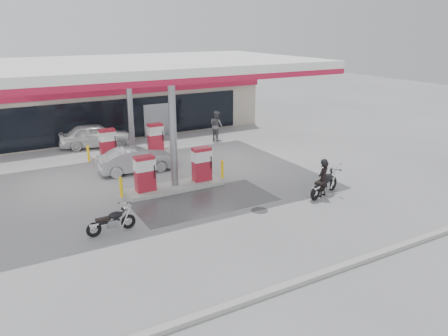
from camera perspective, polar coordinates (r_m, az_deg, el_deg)
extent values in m
plane|color=gray|center=(18.58, -3.95, -4.63)|extent=(90.00, 90.00, 0.00)
cube|color=#4C4C4F|center=(18.78, -2.57, -4.34)|extent=(6.00, 3.00, 0.00)
cylinder|color=#38383A|center=(17.90, 4.67, -5.54)|extent=(0.70, 0.70, 0.01)
cube|color=gray|center=(13.27, 9.75, -14.48)|extent=(28.00, 0.25, 0.15)
cube|color=#AFA492|center=(32.75, -16.43, 8.29)|extent=(22.00, 8.00, 4.00)
cube|color=black|center=(29.01, -14.41, 6.06)|extent=(18.00, 0.10, 2.60)
cube|color=#AB1533|center=(28.60, -14.70, 10.16)|extent=(22.00, 0.25, 1.00)
cube|color=navy|center=(31.09, -1.93, 11.32)|extent=(3.50, 0.12, 0.80)
cube|color=gray|center=(29.93, -8.79, 6.19)|extent=(1.80, 0.14, 2.20)
cube|color=silver|center=(21.85, -10.12, 12.93)|extent=(16.00, 10.00, 0.60)
cube|color=#AB1533|center=(17.31, -4.39, 11.27)|extent=(16.00, 0.12, 0.24)
cube|color=#AB1533|center=(26.56, -13.83, 13.18)|extent=(16.00, 0.12, 0.24)
cylinder|color=gray|center=(19.51, -6.68, 4.42)|extent=(0.32, 0.32, 5.00)
cylinder|color=gray|center=(25.04, -12.13, 7.17)|extent=(0.32, 0.32, 5.00)
cube|color=#9E9E99|center=(20.25, -6.42, -2.47)|extent=(4.50, 1.30, 0.18)
cube|color=maroon|center=(19.48, -10.29, -0.71)|extent=(0.85, 0.48, 1.60)
cube|color=maroon|center=(20.51, -2.92, 0.52)|extent=(0.85, 0.48, 1.60)
cube|color=silver|center=(19.36, -10.35, 0.41)|extent=(0.88, 0.52, 0.50)
cube|color=silver|center=(20.39, -2.94, 1.59)|extent=(0.88, 0.52, 0.50)
cylinder|color=yellow|center=(19.32, -13.29, -2.46)|extent=(0.14, 0.14, 0.90)
cylinder|color=yellow|center=(21.13, -0.23, -0.17)|extent=(0.14, 0.14, 0.90)
cube|color=#9E9E99|center=(25.61, -11.77, 1.67)|extent=(4.50, 1.30, 0.18)
cube|color=maroon|center=(25.01, -14.94, 3.16)|extent=(0.85, 0.48, 1.60)
cube|color=maroon|center=(25.82, -8.94, 4.01)|extent=(0.85, 0.48, 1.60)
cube|color=silver|center=(24.92, -15.01, 4.05)|extent=(0.88, 0.52, 0.50)
cube|color=silver|center=(25.73, -8.98, 4.88)|extent=(0.88, 0.52, 0.50)
cylinder|color=yellow|center=(24.89, -17.29, 1.82)|extent=(0.14, 0.14, 0.90)
cylinder|color=yellow|center=(26.32, -6.66, 3.39)|extent=(0.14, 0.14, 0.90)
torus|color=black|center=(20.44, 13.96, -1.97)|extent=(0.69, 0.38, 0.68)
torus|color=black|center=(19.13, 11.84, -3.21)|extent=(0.69, 0.38, 0.68)
cube|color=gray|center=(19.79, 13.02, -2.29)|extent=(0.52, 0.41, 0.34)
cube|color=black|center=(19.61, 12.81, -2.12)|extent=(0.99, 0.45, 0.09)
ellipsoid|color=black|center=(19.81, 13.32, -1.18)|extent=(0.72, 0.56, 0.32)
cube|color=black|center=(19.36, 12.53, -1.79)|extent=(0.67, 0.47, 0.11)
cylinder|color=silver|center=(19.99, 13.83, -0.02)|extent=(0.33, 0.82, 0.04)
sphere|color=silver|center=(20.15, 13.98, -0.30)|extent=(0.20, 0.20, 0.20)
cylinder|color=silver|center=(19.42, 11.80, -2.95)|extent=(0.98, 0.43, 0.09)
imported|color=black|center=(19.48, 12.81, -1.39)|extent=(0.68, 0.55, 1.63)
torus|color=black|center=(16.61, -12.38, -6.84)|extent=(0.56, 0.16, 0.56)
torus|color=black|center=(16.28, -16.63, -7.73)|extent=(0.56, 0.16, 0.56)
cube|color=gray|center=(16.42, -14.38, -7.02)|extent=(0.38, 0.24, 0.28)
cube|color=black|center=(16.34, -14.87, -6.83)|extent=(0.84, 0.13, 0.07)
ellipsoid|color=black|center=(16.33, -14.00, -5.98)|extent=(0.53, 0.32, 0.26)
cube|color=black|center=(16.24, -15.54, -6.48)|extent=(0.52, 0.25, 0.09)
cylinder|color=silver|center=(16.30, -13.14, -4.90)|extent=(0.07, 0.71, 0.03)
sphere|color=silver|center=(16.37, -12.75, -5.18)|extent=(0.17, 0.17, 0.17)
cylinder|color=silver|center=(16.45, -16.04, -7.47)|extent=(0.84, 0.11, 0.07)
imported|color=silver|center=(28.11, -16.47, 4.11)|extent=(4.52, 2.54, 1.45)
imported|color=#58585D|center=(28.57, -0.99, 5.56)|extent=(0.84, 1.02, 1.93)
imported|color=#94989C|center=(22.75, -11.37, 1.05)|extent=(3.95, 1.66, 1.27)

